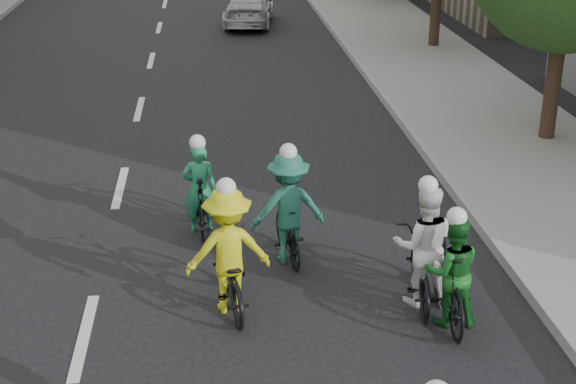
{
  "coord_description": "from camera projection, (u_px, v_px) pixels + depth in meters",
  "views": [
    {
      "loc": [
        1.72,
        -8.93,
        5.66
      ],
      "look_at": [
        2.83,
        2.1,
        1.0
      ],
      "focal_mm": 50.0,
      "sensor_mm": 36.0,
      "label": 1
    }
  ],
  "objects": [
    {
      "name": "follow_car_lead",
      "position": [
        249.0,
        8.0,
        28.83
      ],
      "size": [
        2.18,
        4.26,
        1.18
      ],
      "primitive_type": "imported",
      "rotation": [
        0.0,
        0.0,
        3.01
      ],
      "color": "#BBBCC0",
      "rests_on": "ground"
    },
    {
      "name": "ground",
      "position": [
        84.0,
        336.0,
        10.22
      ],
      "size": [
        120.0,
        120.0,
        0.0
      ],
      "primitive_type": "plane",
      "color": "black",
      "rests_on": "ground"
    },
    {
      "name": "sidewalk_right",
      "position": [
        461.0,
        97.0,
        20.11
      ],
      "size": [
        4.0,
        80.0,
        0.15
      ],
      "primitive_type": "cube",
      "color": "gray",
      "rests_on": "ground"
    },
    {
      "name": "curb_right",
      "position": [
        385.0,
        98.0,
        19.92
      ],
      "size": [
        0.18,
        80.0,
        0.18
      ],
      "primitive_type": "cube",
      "color": "#999993",
      "rests_on": "ground"
    },
    {
      "name": "cyclist_4",
      "position": [
        288.0,
        215.0,
        11.9
      ],
      "size": [
        1.19,
        1.51,
        1.87
      ],
      "rotation": [
        0.0,
        0.0,
        3.28
      ],
      "color": "black",
      "rests_on": "ground"
    },
    {
      "name": "cyclist_0",
      "position": [
        422.0,
        257.0,
        10.81
      ],
      "size": [
        0.91,
        1.83,
        1.86
      ],
      "rotation": [
        0.0,
        0.0,
        3.0
      ],
      "color": "black",
      "rests_on": "ground"
    },
    {
      "name": "cyclist_5",
      "position": [
        228.0,
        261.0,
        10.63
      ],
      "size": [
        1.21,
        1.89,
        1.9
      ],
      "rotation": [
        0.0,
        0.0,
        3.28
      ],
      "color": "black",
      "rests_on": "ground"
    },
    {
      "name": "cyclist_2",
      "position": [
        450.0,
        278.0,
        10.35
      ],
      "size": [
        0.76,
        1.79,
        1.65
      ],
      "rotation": [
        0.0,
        0.0,
        3.08
      ],
      "color": "black",
      "rests_on": "ground"
    },
    {
      "name": "cyclist_3",
      "position": [
        200.0,
        197.0,
        12.93
      ],
      "size": [
        0.56,
        1.63,
        1.66
      ],
      "rotation": [
        0.0,
        0.0,
        3.18
      ],
      "color": "black",
      "rests_on": "ground"
    }
  ]
}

